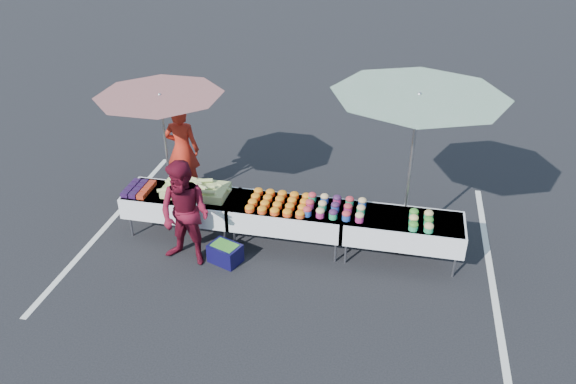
% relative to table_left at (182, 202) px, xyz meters
% --- Properties ---
extents(ground, '(80.00, 80.00, 0.00)m').
position_rel_table_left_xyz_m(ground, '(1.80, 0.00, -0.58)').
color(ground, black).
extents(stripe_left, '(0.10, 5.00, 0.00)m').
position_rel_table_left_xyz_m(stripe_left, '(-1.40, 0.00, -0.58)').
color(stripe_left, silver).
rests_on(stripe_left, ground).
extents(stripe_right, '(0.10, 5.00, 0.00)m').
position_rel_table_left_xyz_m(stripe_right, '(5.00, 0.00, -0.58)').
color(stripe_right, silver).
rests_on(stripe_right, ground).
extents(table_left, '(1.86, 0.81, 0.75)m').
position_rel_table_left_xyz_m(table_left, '(0.00, 0.00, 0.00)').
color(table_left, white).
rests_on(table_left, ground).
extents(table_center, '(1.86, 0.81, 0.75)m').
position_rel_table_left_xyz_m(table_center, '(1.80, 0.00, 0.00)').
color(table_center, white).
rests_on(table_center, ground).
extents(table_right, '(1.86, 0.81, 0.75)m').
position_rel_table_left_xyz_m(table_right, '(3.60, 0.00, 0.00)').
color(table_right, white).
rests_on(table_right, ground).
extents(berry_punnets, '(0.40, 0.54, 0.08)m').
position_rel_table_left_xyz_m(berry_punnets, '(-0.71, -0.06, 0.21)').
color(berry_punnets, black).
rests_on(berry_punnets, table_left).
extents(corn_pile, '(1.16, 0.57, 0.26)m').
position_rel_table_left_xyz_m(corn_pile, '(0.24, 0.04, 0.26)').
color(corn_pile, '#C2CD69').
rests_on(corn_pile, table_left).
extents(plastic_bags, '(0.30, 0.25, 0.05)m').
position_rel_table_left_xyz_m(plastic_bags, '(0.30, -0.30, 0.19)').
color(plastic_bags, white).
rests_on(plastic_bags, table_left).
extents(carrot_bowls, '(0.95, 0.69, 0.11)m').
position_rel_table_left_xyz_m(carrot_bowls, '(1.65, -0.01, 0.22)').
color(carrot_bowls, '#D94718').
rests_on(carrot_bowls, table_center).
extents(potato_cups, '(0.94, 0.58, 0.16)m').
position_rel_table_left_xyz_m(potato_cups, '(2.55, 0.00, 0.25)').
color(potato_cups, '#204599').
rests_on(potato_cups, table_right).
extents(bean_baskets, '(0.36, 0.50, 0.15)m').
position_rel_table_left_xyz_m(bean_baskets, '(3.86, -0.10, 0.24)').
color(bean_baskets, '#26985B').
rests_on(bean_baskets, table_right).
extents(vendor, '(0.66, 0.45, 1.74)m').
position_rel_table_left_xyz_m(vendor, '(-0.49, 1.35, 0.29)').
color(vendor, red).
rests_on(vendor, ground).
extents(customer, '(0.94, 0.80, 1.72)m').
position_rel_table_left_xyz_m(customer, '(0.37, -0.75, 0.28)').
color(customer, maroon).
rests_on(customer, ground).
extents(umbrella_left, '(2.79, 2.79, 2.19)m').
position_rel_table_left_xyz_m(umbrella_left, '(-0.51, 0.70, 1.40)').
color(umbrella_left, black).
rests_on(umbrella_left, ground).
extents(umbrella_right, '(2.60, 2.60, 2.63)m').
position_rel_table_left_xyz_m(umbrella_right, '(3.62, 0.40, 1.80)').
color(umbrella_right, black).
rests_on(umbrella_right, ground).
extents(storage_bin, '(0.57, 0.49, 0.31)m').
position_rel_table_left_xyz_m(storage_bin, '(0.93, -0.65, -0.42)').
color(storage_bin, '#0D0A36').
rests_on(storage_bin, ground).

